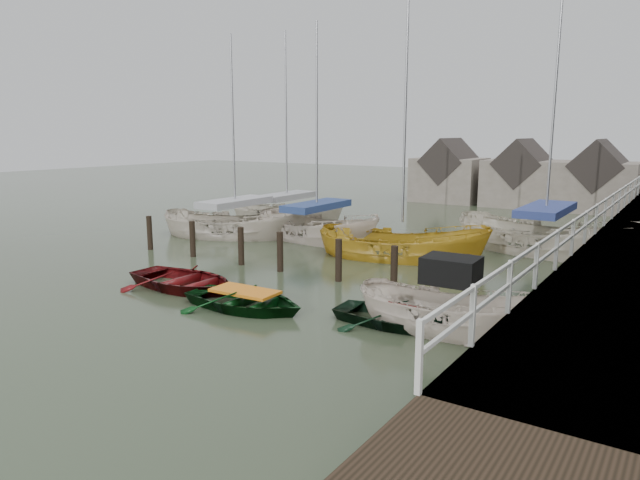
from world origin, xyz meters
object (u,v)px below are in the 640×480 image
Objects in this scene: sailboat_a at (236,235)px; sailboat_d at (543,251)px; motorboat at (446,329)px; sailboat_e at (287,223)px; rowboat_red at (185,289)px; sailboat_b at (317,239)px; sailboat_c at (401,258)px; rowboat_dkgreen at (400,325)px; rowboat_green at (245,309)px.

sailboat_d reaches higher than sailboat_a.
sailboat_e is (-13.14, 11.03, -0.02)m from motorboat.
motorboat reaches higher than rowboat_red.
sailboat_d is 1.14× the size of sailboat_e.
sailboat_e reaches higher than sailboat_a.
sailboat_b is 4.93m from sailboat_c.
sailboat_e reaches higher than motorboat.
rowboat_green is at bearing 100.71° from rowboat_dkgreen.
sailboat_b is at bearing -136.04° from sailboat_e.
motorboat is at bearing -79.39° from rowboat_green.
rowboat_green is 13.32m from sailboat_d.
rowboat_red is at bearing -165.11° from sailboat_b.
sailboat_d is (5.09, 12.31, 0.06)m from rowboat_green.
sailboat_e is at bearing 42.54° from rowboat_dkgreen.
rowboat_dkgreen is 7.87m from sailboat_c.
sailboat_c reaches higher than sailboat_b.
sailboat_c reaches higher than rowboat_green.
sailboat_e is (-4.92, 11.80, 0.06)m from rowboat_red.
rowboat_dkgreen is 0.27× the size of sailboat_d.
sailboat_c is 5.95m from sailboat_d.
rowboat_dkgreen is 0.32× the size of sailboat_b.
sailboat_c is at bearing 145.99° from sailboat_d.
rowboat_green is 0.33× the size of sailboat_e.
sailboat_d is at bearing -1.30° from motorboat.
sailboat_e is at bearing -21.87° from sailboat_a.
sailboat_a is (-4.78, 7.65, 0.06)m from rowboat_red.
sailboat_d is (-0.21, 11.04, -0.03)m from motorboat.
rowboat_red is 7.09m from rowboat_dkgreen.
rowboat_dkgreen is 0.32× the size of sailboat_c.
rowboat_dkgreen is 13.77m from sailboat_a.
rowboat_red is at bearing -166.70° from sailboat_e.
sailboat_a is 0.94× the size of sailboat_e.
sailboat_d is at bearing -99.30° from sailboat_e.
rowboat_red is 0.37× the size of sailboat_b.
sailboat_a is at bearing 40.49° from rowboat_green.
sailboat_a is at bearing 54.85° from rowboat_dkgreen.
sailboat_d is at bearing -60.67° from sailboat_c.
sailboat_d is (12.78, 4.16, 0.00)m from sailboat_a.
rowboat_red is at bearing 90.59° from rowboat_dkgreen.
rowboat_red reaches higher than rowboat_green.
sailboat_b is 9.54m from sailboat_d.
sailboat_c is at bearing 30.73° from motorboat.
sailboat_c is (0.76, 8.23, 0.01)m from rowboat_green.
sailboat_b reaches higher than rowboat_green.
motorboat is 0.37× the size of sailboat_d.
rowboat_red is at bearing 92.92° from motorboat.
sailboat_d is at bearing -64.74° from sailboat_b.
rowboat_red is 1.10× the size of rowboat_green.
rowboat_red is 0.39× the size of sailboat_a.
sailboat_d is (0.94, 11.18, 0.06)m from rowboat_dkgreen.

